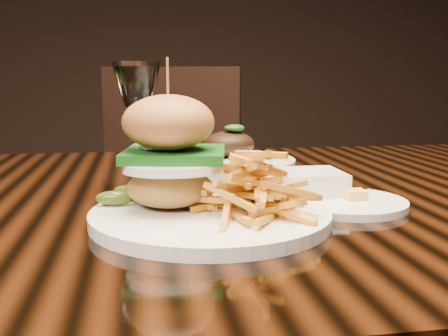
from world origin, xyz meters
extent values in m
plane|color=#453125|center=(0.00, 3.50, 1.40)|extent=(6.00, 0.00, 6.00)
cube|color=black|center=(0.00, 0.00, 0.73)|extent=(1.60, 0.90, 0.04)
cylinder|color=white|center=(-0.06, -0.16, 0.76)|extent=(0.28, 0.28, 0.01)
ellipsoid|color=olive|center=(-0.10, -0.13, 0.79)|extent=(0.10, 0.10, 0.05)
ellipsoid|color=white|center=(-0.10, -0.15, 0.82)|extent=(0.12, 0.09, 0.01)
ellipsoid|color=orange|center=(-0.08, -0.17, 0.82)|extent=(0.02, 0.02, 0.01)
cube|color=#1A6419|center=(-0.10, -0.13, 0.83)|extent=(0.14, 0.13, 0.01)
ellipsoid|color=#995A2A|center=(-0.10, -0.13, 0.87)|extent=(0.11, 0.11, 0.07)
cylinder|color=olive|center=(-0.10, -0.13, 0.90)|extent=(0.00, 0.00, 0.09)
ellipsoid|color=#2F4211|center=(-0.17, -0.12, 0.77)|extent=(0.05, 0.02, 0.02)
ellipsoid|color=#2F4211|center=(-0.15, -0.09, 0.77)|extent=(0.05, 0.04, 0.02)
cylinder|color=white|center=(0.13, -0.12, 0.76)|extent=(0.16, 0.16, 0.01)
cube|color=#EDBB4D|center=(0.14, -0.12, 0.77)|extent=(0.03, 0.03, 0.01)
cube|color=silver|center=(0.12, -0.10, 0.76)|extent=(0.13, 0.07, 0.00)
cube|color=white|center=(0.10, -0.07, 0.77)|extent=(0.11, 0.11, 0.04)
cylinder|color=white|center=(-0.14, 0.01, 0.75)|extent=(0.07, 0.07, 0.00)
cylinder|color=white|center=(-0.14, 0.01, 0.80)|extent=(0.01, 0.01, 0.10)
cone|color=white|center=(-0.14, 0.01, 0.90)|extent=(0.07, 0.07, 0.09)
cylinder|color=white|center=(0.03, 0.20, 0.76)|extent=(0.25, 0.25, 0.02)
cylinder|color=white|center=(0.03, 0.20, 0.76)|extent=(0.18, 0.18, 0.02)
ellipsoid|color=black|center=(0.03, 0.20, 0.80)|extent=(0.10, 0.08, 0.05)
ellipsoid|color=#1A6419|center=(0.04, 0.19, 0.83)|extent=(0.04, 0.03, 0.01)
cube|color=black|center=(-0.09, 0.80, 0.45)|extent=(0.57, 0.57, 0.06)
cube|color=black|center=(-0.03, 1.00, 0.70)|extent=(0.45, 0.18, 0.50)
cylinder|color=black|center=(-0.33, 0.67, 0.23)|extent=(0.04, 0.04, 0.45)
cylinder|color=black|center=(0.04, 0.56, 0.23)|extent=(0.04, 0.04, 0.45)
cylinder|color=black|center=(-0.22, 1.04, 0.23)|extent=(0.04, 0.04, 0.45)
cylinder|color=black|center=(0.15, 0.93, 0.23)|extent=(0.04, 0.04, 0.45)
camera|label=1|loc=(-0.14, -0.76, 0.92)|focal=42.00mm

